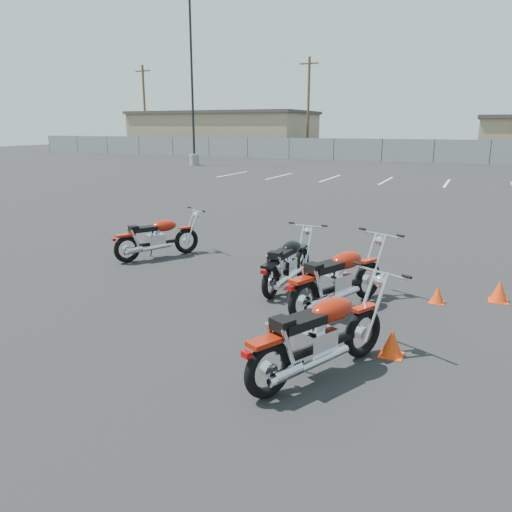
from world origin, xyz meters
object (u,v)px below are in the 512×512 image
at_px(motorcycle_front_red, 157,237).
at_px(motorcycle_rear_red, 320,335).
at_px(motorcycle_second_black, 288,263).
at_px(motorcycle_third_red, 338,279).

xyz_separation_m(motorcycle_front_red, motorcycle_rear_red, (4.74, -3.66, 0.04)).
xyz_separation_m(motorcycle_second_black, motorcycle_third_red, (1.10, -0.74, 0.05)).
bearing_deg(motorcycle_front_red, motorcycle_third_red, -18.96).
xyz_separation_m(motorcycle_third_red, motorcycle_rear_red, (0.37, -2.16, -0.01)).
xyz_separation_m(motorcycle_second_black, motorcycle_rear_red, (1.47, -2.89, 0.05)).
bearing_deg(motorcycle_third_red, motorcycle_rear_red, -80.38).
bearing_deg(motorcycle_front_red, motorcycle_second_black, -13.18).
height_order(motorcycle_front_red, motorcycle_rear_red, motorcycle_rear_red).
relative_size(motorcycle_front_red, motorcycle_third_red, 0.87).
distance_m(motorcycle_front_red, motorcycle_third_red, 4.63).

